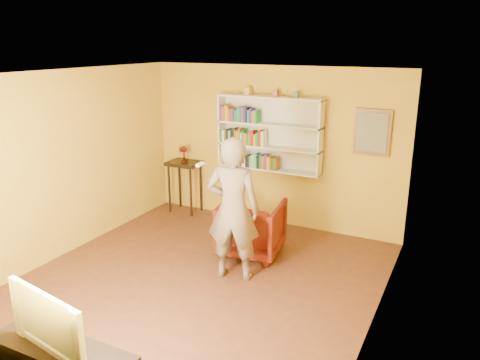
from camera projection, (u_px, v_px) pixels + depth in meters
name	position (u px, v px, depth m)	size (l,w,h in m)	color
room_shell	(194.00, 211.00, 5.88)	(5.30, 5.80, 2.88)	#452416
bookshelf	(270.00, 134.00, 7.78)	(1.80, 0.29, 1.23)	silver
books_row_lower	(250.00, 160.00, 7.96)	(1.05, 0.19, 0.27)	gold
books_row_middle	(243.00, 137.00, 7.90)	(0.80, 0.19, 0.26)	#1B7B2E
books_row_upper	(239.00, 115.00, 7.83)	(0.68, 0.19, 0.27)	#73297B
ornament_left	(248.00, 91.00, 7.70)	(0.09, 0.09, 0.12)	gold
ornament_centre	(276.00, 93.00, 7.49)	(0.08, 0.08, 0.11)	#A05335
ornament_right	(296.00, 94.00, 7.34)	(0.08, 0.08, 0.10)	#435C70
framed_painting	(372.00, 132.00, 7.06)	(0.55, 0.05, 0.70)	brown
console_table	(184.00, 170.00, 8.57)	(0.59, 0.45, 0.96)	black
ruby_lustre	(184.00, 151.00, 8.46)	(0.18, 0.18, 0.29)	maroon
armchair	(251.00, 228.00, 6.95)	(0.88, 0.90, 0.82)	#460A05
person	(233.00, 210.00, 6.09)	(0.70, 0.46, 1.93)	#68594C
game_remote	(200.00, 164.00, 5.83)	(0.04, 0.15, 0.04)	white
television	(57.00, 318.00, 4.01)	(1.00, 0.13, 0.57)	black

